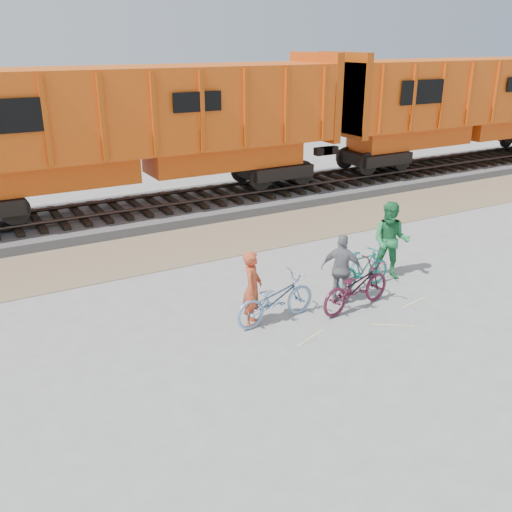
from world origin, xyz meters
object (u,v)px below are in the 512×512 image
object	(u,v)px
bicycle_teal	(363,269)
person_man	(391,241)
hopper_car_center	(139,126)
bicycle_blue	(275,299)
hopper_car_right	(465,102)
bicycle_maroon	(356,287)
person_solo	(252,289)
person_woman	(342,269)

from	to	relation	value
bicycle_teal	person_man	world-z (taller)	person_man
hopper_car_center	bicycle_blue	xyz separation A→B (m)	(-0.15, -8.80, -2.49)
hopper_car_right	bicycle_maroon	distance (m)	16.32
bicycle_blue	person_solo	bearing A→B (deg)	73.36
bicycle_teal	person_woman	size ratio (longest dim) A/B	1.00
person_solo	person_woman	size ratio (longest dim) A/B	1.00
person_man	hopper_car_center	bearing A→B (deg)	161.66
bicycle_teal	person_solo	world-z (taller)	person_solo
hopper_car_center	bicycle_teal	size ratio (longest dim) A/B	8.64
bicycle_maroon	bicycle_teal	bearing A→B (deg)	-55.83
hopper_car_center	bicycle_blue	size ratio (longest dim) A/B	7.16
bicycle_teal	person_man	xyz separation A→B (m)	(1.00, 0.20, 0.49)
person_solo	person_man	distance (m)	4.25
bicycle_teal	person_man	distance (m)	1.13
hopper_car_center	person_woman	xyz separation A→B (m)	(1.61, -8.75, -2.19)
bicycle_blue	person_man	world-z (taller)	person_man
person_solo	person_woman	xyz separation A→B (m)	(2.27, -0.06, -0.00)
person_woman	hopper_car_right	bearing A→B (deg)	-97.96
person_solo	person_man	xyz separation A→B (m)	(4.21, 0.53, 0.16)
hopper_car_right	person_man	xyz separation A→B (m)	(-11.44, -8.16, -2.03)
hopper_car_center	person_solo	world-z (taller)	hopper_car_center
bicycle_blue	bicycle_teal	bearing A→B (deg)	-86.22
bicycle_blue	bicycle_teal	distance (m)	2.75
bicycle_teal	person_woman	xyz separation A→B (m)	(-0.94, -0.39, 0.33)
hopper_car_right	bicycle_maroon	world-z (taller)	hopper_car_right
hopper_car_center	bicycle_blue	world-z (taller)	hopper_car_center
hopper_car_center	bicycle_teal	distance (m)	9.10
bicycle_blue	person_woman	size ratio (longest dim) A/B	1.20
bicycle_maroon	person_solo	distance (m)	2.43
bicycle_teal	bicycle_maroon	size ratio (longest dim) A/B	0.81
bicycle_blue	person_man	bearing A→B (deg)	-85.62
person_woman	person_solo	bearing A→B (deg)	47.41
hopper_car_right	bicycle_teal	world-z (taller)	hopper_car_right
hopper_car_center	person_solo	size ratio (longest dim) A/B	8.56
bicycle_maroon	person_solo	world-z (taller)	person_solo
bicycle_maroon	person_woman	xyz separation A→B (m)	(-0.10, 0.40, 0.29)
hopper_car_right	bicycle_blue	world-z (taller)	hopper_car_right
hopper_car_center	hopper_car_right	world-z (taller)	same
person_solo	person_woman	distance (m)	2.27
person_woman	person_man	bearing A→B (deg)	-114.21
bicycle_teal	person_man	size ratio (longest dim) A/B	0.83
hopper_car_right	person_woman	size ratio (longest dim) A/B	8.60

